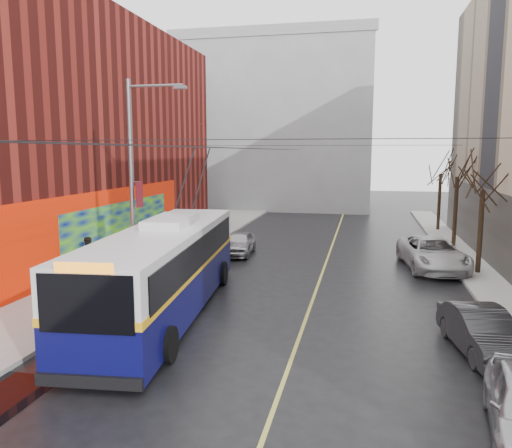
{
  "coord_description": "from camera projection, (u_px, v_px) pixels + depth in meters",
  "views": [
    {
      "loc": [
        3.43,
        -9.68,
        6.01
      ],
      "look_at": [
        -1.13,
        11.27,
        2.9
      ],
      "focal_mm": 35.0,
      "sensor_mm": 36.0,
      "label": 1
    }
  ],
  "objects": [
    {
      "name": "ground",
      "position": [
        197.0,
        428.0,
        10.95
      ],
      "size": [
        140.0,
        140.0,
        0.0
      ],
      "primitive_type": "plane",
      "color": "black",
      "rests_on": "ground"
    },
    {
      "name": "sidewalk_left",
      "position": [
        121.0,
        275.0,
        24.23
      ],
      "size": [
        4.0,
        60.0,
        0.15
      ],
      "primitive_type": "cube",
      "color": "gray",
      "rests_on": "ground"
    },
    {
      "name": "sidewalk_right",
      "position": [
        498.0,
        296.0,
        20.65
      ],
      "size": [
        2.0,
        60.0,
        0.15
      ],
      "primitive_type": "cube",
      "color": "gray",
      "rests_on": "ground"
    },
    {
      "name": "lane_line",
      "position": [
        321.0,
        277.0,
        24.17
      ],
      "size": [
        0.12,
        50.0,
        0.01
      ],
      "primitive_type": "cube",
      "color": "#BFB74C",
      "rests_on": "ground"
    },
    {
      "name": "building_far",
      "position": [
        278.0,
        124.0,
        54.42
      ],
      "size": [
        20.5,
        12.1,
        18.0
      ],
      "color": "gray",
      "rests_on": "ground"
    },
    {
      "name": "streetlight_pole",
      "position": [
        135.0,
        179.0,
        21.22
      ],
      "size": [
        2.65,
        0.6,
        9.0
      ],
      "color": "slate",
      "rests_on": "ground"
    },
    {
      "name": "catenary_wires",
      "position": [
        243.0,
        147.0,
        24.87
      ],
      "size": [
        18.0,
        60.0,
        0.22
      ],
      "color": "black"
    },
    {
      "name": "tree_near",
      "position": [
        484.0,
        174.0,
        23.81
      ],
      "size": [
        3.2,
        3.2,
        6.4
      ],
      "color": "black",
      "rests_on": "ground"
    },
    {
      "name": "tree_mid",
      "position": [
        458.0,
        164.0,
        30.54
      ],
      "size": [
        3.2,
        3.2,
        6.68
      ],
      "color": "black",
      "rests_on": "ground"
    },
    {
      "name": "tree_far",
      "position": [
        441.0,
        163.0,
        37.32
      ],
      "size": [
        3.2,
        3.2,
        6.57
      ],
      "color": "black",
      "rests_on": "ground"
    },
    {
      "name": "pigeons_flying",
      "position": [
        228.0,
        117.0,
        20.32
      ],
      "size": [
        3.42,
        3.58,
        2.02
      ],
      "color": "slate"
    },
    {
      "name": "trolleybus",
      "position": [
        165.0,
        268.0,
        18.48
      ],
      "size": [
        4.06,
        13.27,
        6.21
      ],
      "rotation": [
        0.0,
        0.0,
        0.1
      ],
      "color": "#080841",
      "rests_on": "ground"
    },
    {
      "name": "parked_car_b",
      "position": [
        482.0,
        331.0,
        14.92
      ],
      "size": [
        2.13,
        4.33,
        1.36
      ],
      "primitive_type": "imported",
      "rotation": [
        0.0,
        0.0,
        0.17
      ],
      "color": "#2A2A2D",
      "rests_on": "ground"
    },
    {
      "name": "parked_car_c",
      "position": [
        433.0,
        253.0,
        25.67
      ],
      "size": [
        3.51,
        6.24,
        1.64
      ],
      "primitive_type": "imported",
      "rotation": [
        0.0,
        0.0,
        0.14
      ],
      "color": "#BDBDBF",
      "rests_on": "ground"
    },
    {
      "name": "following_car",
      "position": [
        239.0,
        243.0,
        29.38
      ],
      "size": [
        1.82,
        4.1,
        1.37
      ],
      "primitive_type": "imported",
      "rotation": [
        0.0,
        0.0,
        0.05
      ],
      "color": "#A0A0A4",
      "rests_on": "ground"
    },
    {
      "name": "pedestrian_a",
      "position": [
        95.0,
        266.0,
        21.95
      ],
      "size": [
        0.62,
        0.75,
        1.76
      ],
      "primitive_type": "imported",
      "rotation": [
        0.0,
        0.0,
        1.94
      ],
      "color": "black",
      "rests_on": "sidewalk_left"
    },
    {
      "name": "pedestrian_b",
      "position": [
        90.0,
        257.0,
        23.42
      ],
      "size": [
        1.15,
        1.18,
        1.92
      ],
      "primitive_type": "imported",
      "rotation": [
        0.0,
        0.0,
        0.88
      ],
      "color": "black",
      "rests_on": "sidewalk_left"
    }
  ]
}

